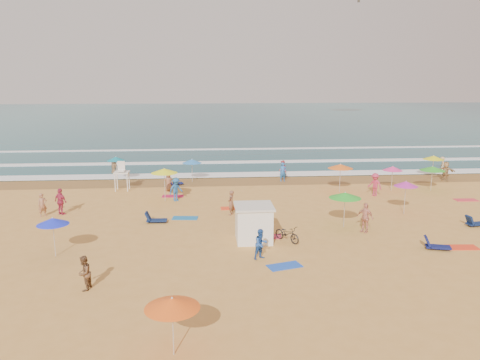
{
  "coord_description": "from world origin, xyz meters",
  "views": [
    {
      "loc": [
        -2.39,
        -29.33,
        9.13
      ],
      "look_at": [
        0.41,
        6.0,
        1.5
      ],
      "focal_mm": 35.0,
      "sensor_mm": 36.0,
      "label": 1
    }
  ],
  "objects": [
    {
      "name": "ground",
      "position": [
        0.0,
        0.0,
        0.0
      ],
      "size": [
        220.0,
        220.0,
        0.0
      ],
      "primitive_type": "plane",
      "color": "gold",
      "rests_on": "ground"
    },
    {
      "name": "ocean",
      "position": [
        0.0,
        84.0,
        0.0
      ],
      "size": [
        220.0,
        140.0,
        0.18
      ],
      "primitive_type": "cube",
      "color": "#0C4756",
      "rests_on": "ground"
    },
    {
      "name": "wet_sand",
      "position": [
        0.0,
        12.5,
        0.01
      ],
      "size": [
        220.0,
        220.0,
        0.0
      ],
      "primitive_type": "plane",
      "color": "olive",
      "rests_on": "ground"
    },
    {
      "name": "surf_foam",
      "position": [
        0.0,
        21.32,
        0.1
      ],
      "size": [
        200.0,
        18.7,
        0.05
      ],
      "color": "white",
      "rests_on": "ground"
    },
    {
      "name": "cabana",
      "position": [
        0.43,
        -3.75,
        1.0
      ],
      "size": [
        2.0,
        2.0,
        2.0
      ],
      "primitive_type": "cube",
      "color": "white",
      "rests_on": "ground"
    },
    {
      "name": "cabana_roof",
      "position": [
        0.43,
        -3.75,
        2.06
      ],
      "size": [
        2.2,
        2.2,
        0.12
      ],
      "primitive_type": "cube",
      "color": "silver",
      "rests_on": "cabana"
    },
    {
      "name": "bicycle",
      "position": [
        2.33,
        -4.05,
        0.47
      ],
      "size": [
        1.58,
        1.8,
        0.94
      ],
      "primitive_type": "imported",
      "rotation": [
        0.0,
        0.0,
        0.65
      ],
      "color": "black",
      "rests_on": "ground"
    },
    {
      "name": "lifeguard_stand",
      "position": [
        -9.22,
        9.61,
        1.05
      ],
      "size": [
        1.2,
        1.2,
        2.1
      ],
      "primitive_type": null,
      "color": "white",
      "rests_on": "ground"
    },
    {
      "name": "beach_umbrellas",
      "position": [
        4.06,
        1.12,
        2.08
      ],
      "size": [
        54.3,
        29.25,
        0.83
      ],
      "color": "#35A4F2",
      "rests_on": "ground"
    },
    {
      "name": "loungers",
      "position": [
        3.31,
        -1.96,
        0.17
      ],
      "size": [
        58.99,
        21.6,
        0.34
      ],
      "color": "#0E1948",
      "rests_on": "ground"
    },
    {
      "name": "towels",
      "position": [
        2.24,
        -2.21,
        0.01
      ],
      "size": [
        44.51,
        25.08,
        0.03
      ],
      "color": "#B44C16",
      "rests_on": "ground"
    },
    {
      "name": "beachgoers",
      "position": [
        1.9,
        5.27,
        0.82
      ],
      "size": [
        51.44,
        27.4,
        2.11
      ],
      "color": "#CA3238",
      "rests_on": "ground"
    }
  ]
}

